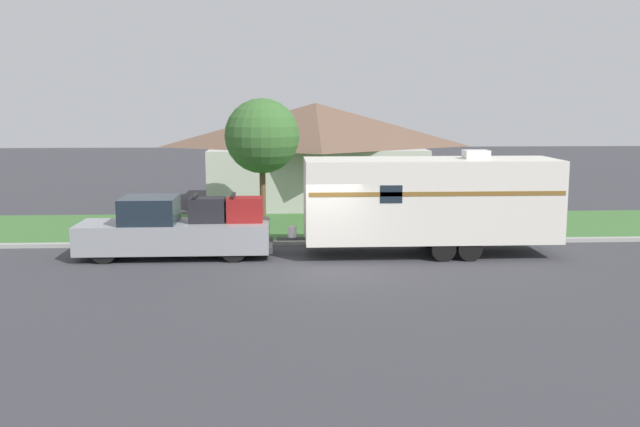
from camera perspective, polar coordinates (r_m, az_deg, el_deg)
ground_plane at (r=21.71m, az=0.21°, el=-4.44°), size 120.00×120.00×0.00m
curb_strip at (r=25.35m, az=-0.28°, el=-2.34°), size 80.00×0.30×0.14m
lawn_strip at (r=28.95m, az=-0.64°, el=-1.04°), size 80.00×7.00×0.03m
house_across_street at (r=35.48m, az=-0.34°, el=4.97°), size 10.99×7.55×4.98m
pickup_truck at (r=23.63m, az=-11.48°, el=-1.29°), size 6.26×1.99×2.07m
travel_trailer at (r=23.74m, az=8.82°, el=1.11°), size 9.19×2.49×3.46m
mailbox at (r=26.70m, az=11.87°, el=-0.01°), size 0.48×0.20×1.25m
tree_in_yard at (r=28.25m, az=-4.66°, el=6.18°), size 2.95×2.95×5.17m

